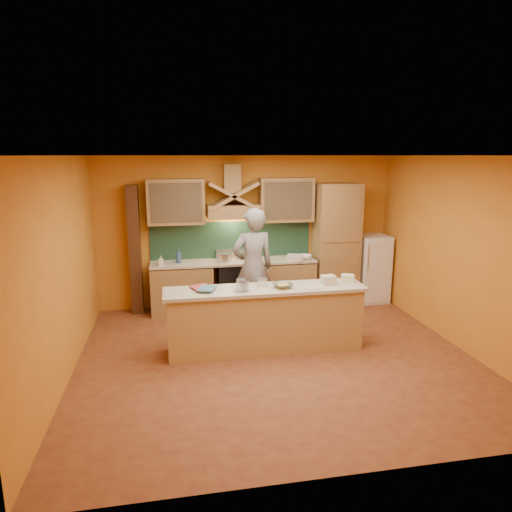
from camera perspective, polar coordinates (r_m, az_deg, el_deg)
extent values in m
cube|color=brown|center=(6.63, 2.56, -12.52)|extent=(5.50, 5.00, 0.01)
cube|color=white|center=(6.01, 2.82, 12.45)|extent=(5.50, 5.00, 0.01)
cube|color=orange|center=(8.58, -1.12, 3.08)|extent=(5.50, 0.02, 2.80)
cube|color=orange|center=(3.89, 11.20, -8.92)|extent=(5.50, 0.02, 2.80)
cube|color=orange|center=(6.17, -23.05, -1.67)|extent=(0.02, 5.00, 2.80)
cube|color=orange|center=(7.30, 24.21, 0.29)|extent=(0.02, 5.00, 2.80)
cube|color=#9D7748|center=(8.39, -9.22, -4.10)|extent=(1.10, 0.60, 0.86)
cube|color=#9D7748|center=(8.64, 3.50, -3.48)|extent=(1.10, 0.60, 0.86)
cube|color=beige|center=(8.34, -2.80, -0.71)|extent=(3.00, 0.62, 0.04)
cube|color=black|center=(8.46, -2.77, -3.68)|extent=(0.60, 0.58, 0.90)
cube|color=#1A392B|center=(8.55, -3.09, 2.01)|extent=(3.00, 0.03, 0.70)
cube|color=#9D7748|center=(8.23, -2.92, 5.62)|extent=(0.92, 0.50, 0.24)
cube|color=#9D7748|center=(8.28, -3.06, 9.68)|extent=(0.30, 0.30, 0.50)
cube|color=#9D7748|center=(8.22, -9.98, 6.70)|extent=(1.00, 0.35, 0.80)
cube|color=#9D7748|center=(8.47, 3.77, 7.03)|extent=(1.00, 0.35, 0.80)
cube|color=#9D7748|center=(8.76, 9.92, 1.43)|extent=(0.80, 0.60, 2.30)
cube|color=white|center=(9.15, 14.22, -1.51)|extent=(0.58, 0.60, 1.30)
cube|color=#472816|center=(8.39, -14.89, 0.71)|extent=(0.20, 0.30, 2.30)
cube|color=tan|center=(6.71, 1.17, -8.12)|extent=(2.80, 0.55, 0.88)
cube|color=beige|center=(6.56, 1.19, -4.20)|extent=(2.90, 0.62, 0.05)
imported|color=gray|center=(7.53, -0.40, -1.45)|extent=(0.79, 0.59, 1.98)
cylinder|color=silver|center=(8.24, -3.99, -0.32)|extent=(0.31, 0.31, 0.16)
cylinder|color=silver|center=(8.39, -1.78, -0.20)|extent=(0.29, 0.29, 0.12)
imported|color=white|center=(8.10, -11.79, -0.59)|extent=(0.08, 0.08, 0.17)
imported|color=#2F4C81|center=(8.23, -9.66, 0.01)|extent=(0.11, 0.11, 0.26)
imported|color=white|center=(8.48, 6.09, -0.13)|extent=(0.30, 0.30, 0.08)
cube|color=white|center=(8.36, 4.90, -0.20)|extent=(0.36, 0.32, 0.10)
imported|color=#AC3D42|center=(6.47, -7.80, -4.17)|extent=(0.36, 0.41, 0.03)
imported|color=teal|center=(6.47, -7.09, -4.00)|extent=(0.32, 0.36, 0.02)
cylinder|color=silver|center=(6.36, -1.84, -3.69)|extent=(0.17, 0.17, 0.18)
cylinder|color=silver|center=(6.36, -1.39, -3.81)|extent=(0.13, 0.13, 0.14)
cube|color=white|center=(6.62, 0.83, -3.38)|extent=(0.12, 0.12, 0.09)
imported|color=silver|center=(6.55, 3.36, -3.70)|extent=(0.36, 0.36, 0.07)
cube|color=beige|center=(6.56, 7.09, -4.00)|extent=(0.23, 0.17, 0.01)
cube|color=beige|center=(6.80, 9.04, -2.95)|extent=(0.21, 0.17, 0.13)
cube|color=beige|center=(6.96, 11.38, -2.76)|extent=(0.21, 0.19, 0.11)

